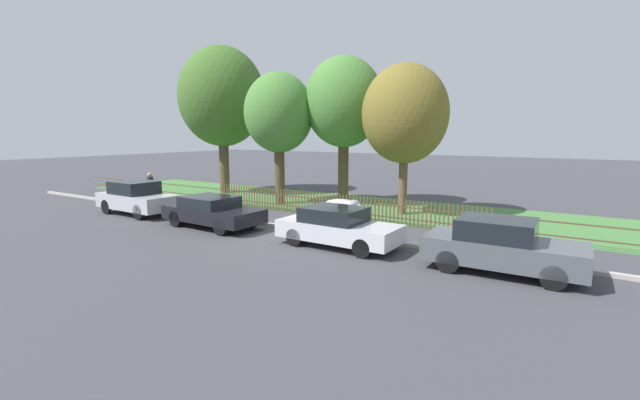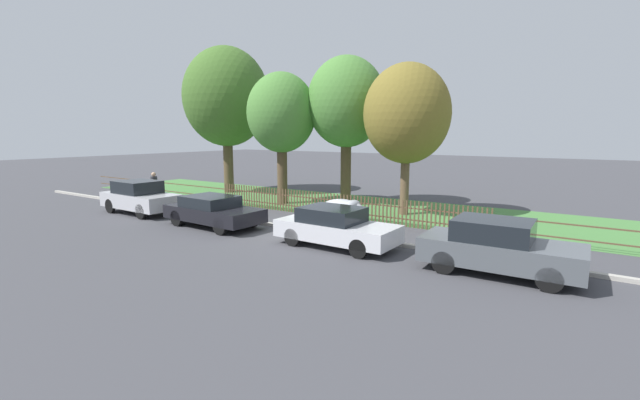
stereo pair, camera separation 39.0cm
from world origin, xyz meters
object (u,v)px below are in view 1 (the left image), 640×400
Objects in this scene: parked_car_silver_hatchback at (137,198)px; tree_far_left at (405,114)px; covered_motorcycle at (344,210)px; tree_mid_park at (344,103)px; tree_nearest_kerb at (222,97)px; parked_car_navy_estate at (338,227)px; pedestrian_near_fence at (150,187)px; parked_car_red_compact at (501,246)px; parked_car_black_saloon at (212,211)px; tree_behind_motorcycle at (279,114)px.

parked_car_silver_hatchback is 12.91m from tree_far_left.
tree_far_left reaches higher than covered_motorcycle.
tree_far_left is at bearing -15.54° from tree_mid_park.
parked_car_silver_hatchback is at bearing -75.85° from tree_nearest_kerb.
parked_car_silver_hatchback is 0.46× the size of tree_nearest_kerb.
pedestrian_near_fence is at bearing 172.18° from parked_car_navy_estate.
tree_nearest_kerb is (-11.33, 4.69, 5.24)m from covered_motorcycle.
parked_car_red_compact is (15.83, 0.12, -0.04)m from parked_car_silver_hatchback.
parked_car_red_compact is at bearing 3.26° from parked_car_black_saloon.
covered_motorcycle is (-1.33, 2.77, 0.02)m from parked_car_navy_estate.
parked_car_black_saloon reaches higher than covered_motorcycle.
parked_car_navy_estate is (10.76, 0.07, -0.11)m from parked_car_silver_hatchback.
tree_behind_motorcycle reaches higher than parked_car_black_saloon.
tree_mid_park reaches higher than parked_car_silver_hatchback.
parked_car_navy_estate is 3.07m from covered_motorcycle.
parked_car_navy_estate is at bearing -30.50° from tree_nearest_kerb.
tree_behind_motorcycle is at bearing 152.67° from parked_car_red_compact.
tree_nearest_kerb is 1.31× the size of tree_behind_motorcycle.
tree_far_left is at bearing 128.25° from parked_car_red_compact.
parked_car_red_compact is at bearing -59.00° from pedestrian_near_fence.
tree_far_left is at bearing 94.04° from parked_car_navy_estate.
pedestrian_near_fence is at bearing -87.85° from tree_nearest_kerb.
parked_car_black_saloon is 7.04m from pedestrian_near_fence.
covered_motorcycle is at bearing 155.46° from parked_car_red_compact.
tree_far_left reaches higher than parked_car_red_compact.
tree_behind_motorcycle is 0.90× the size of tree_mid_park.
tree_behind_motorcycle is 6.69m from tree_far_left.
tree_nearest_kerb is 1.32× the size of tree_far_left.
parked_car_black_saloon is 0.63× the size of tree_behind_motorcycle.
covered_motorcycle is 0.24× the size of tree_nearest_kerb.
parked_car_silver_hatchback is 1.00× the size of parked_car_red_compact.
tree_nearest_kerb reaches higher than parked_car_black_saloon.
tree_far_left is at bearing 34.07° from parked_car_silver_hatchback.
parked_car_black_saloon is at bearing -148.74° from covered_motorcycle.
tree_far_left is at bearing 53.71° from parked_car_black_saloon.
tree_behind_motorcycle is at bearing 148.89° from covered_motorcycle.
tree_mid_park reaches higher than parked_car_navy_estate.
pedestrian_near_fence is (-12.45, 1.89, 0.30)m from parked_car_navy_estate.
tree_far_left is (-5.44, 6.53, 3.84)m from parked_car_red_compact.
parked_car_black_saloon is 5.72m from parked_car_navy_estate.
tree_mid_park is at bearing 119.24° from parked_car_navy_estate.
tree_behind_motorcycle reaches higher than parked_car_navy_estate.
tree_mid_park is (-9.20, 7.58, 4.53)m from parked_car_red_compact.
covered_motorcycle is (9.43, 2.84, -0.08)m from parked_car_silver_hatchback.
tree_behind_motorcycle is 7.73m from pedestrian_near_fence.
tree_behind_motorcycle is at bearing 140.79° from parked_car_navy_estate.
tree_nearest_kerb is 12.40m from tree_far_left.
parked_car_black_saloon is 2.02× the size of covered_motorcycle.
covered_motorcycle is (-6.40, 2.72, -0.05)m from parked_car_red_compact.
parked_car_silver_hatchback is 5.04m from parked_car_black_saloon.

